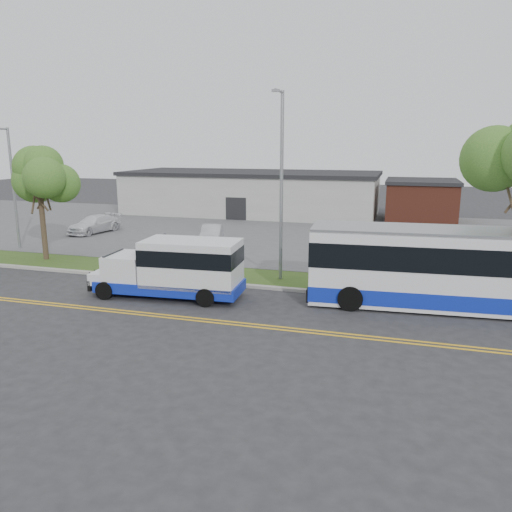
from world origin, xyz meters
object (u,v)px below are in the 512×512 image
(transit_bus, at_px, (456,269))
(pedestrian, at_px, (165,249))
(streetlight_near, at_px, (281,181))
(shuttle_bus, at_px, (177,267))
(tree_west, at_px, (39,177))
(parked_car_b, at_px, (94,224))
(streetlight_far, at_px, (12,184))
(parked_car_a, at_px, (212,234))

(transit_bus, relative_size, pedestrian, 6.88)
(streetlight_near, bearing_deg, shuttle_bus, -133.72)
(tree_west, height_order, parked_car_b, tree_west)
(shuttle_bus, height_order, transit_bus, transit_bus)
(tree_west, height_order, pedestrian, tree_west)
(streetlight_far, height_order, pedestrian, streetlight_far)
(transit_bus, bearing_deg, shuttle_bus, -174.64)
(pedestrian, xyz_separation_m, parked_car_b, (-10.42, 8.27, -0.24))
(tree_west, bearing_deg, parked_car_a, 43.98)
(shuttle_bus, bearing_deg, tree_west, 153.77)
(pedestrian, bearing_deg, transit_bus, 160.77)
(streetlight_far, height_order, parked_car_a, streetlight_far)
(shuttle_bus, xyz_separation_m, parked_car_b, (-13.75, 13.64, -0.68))
(parked_car_a, bearing_deg, parked_car_b, 157.39)
(transit_bus, relative_size, parked_car_a, 3.22)
(streetlight_near, height_order, parked_car_b, streetlight_near)
(pedestrian, xyz_separation_m, parked_car_a, (0.20, 6.87, -0.27))
(streetlight_near, distance_m, pedestrian, 8.48)
(tree_west, xyz_separation_m, parked_car_a, (7.95, 7.67, -4.37))
(streetlight_far, bearing_deg, tree_west, -28.98)
(transit_bus, bearing_deg, streetlight_far, 166.25)
(streetlight_far, distance_m, parked_car_b, 7.90)
(parked_car_b, bearing_deg, tree_west, -62.58)
(shuttle_bus, distance_m, parked_car_b, 19.38)
(streetlight_near, relative_size, pedestrian, 5.12)
(streetlight_far, bearing_deg, shuttle_bus, -24.24)
(pedestrian, bearing_deg, shuttle_bus, 114.83)
(tree_west, xyz_separation_m, shuttle_bus, (11.08, -4.57, -3.65))
(shuttle_bus, relative_size, transit_bus, 0.57)
(parked_car_a, bearing_deg, streetlight_far, -170.57)
(streetlight_near, height_order, transit_bus, streetlight_near)
(tree_west, bearing_deg, shuttle_bus, -22.43)
(tree_west, xyz_separation_m, streetlight_far, (-4.00, 2.22, -0.65))
(parked_car_a, bearing_deg, shuttle_bus, -90.78)
(transit_bus, xyz_separation_m, pedestrian, (-15.60, 3.40, -0.74))
(streetlight_far, distance_m, shuttle_bus, 16.81)
(tree_west, height_order, parked_car_a, tree_west)
(tree_west, relative_size, shuttle_bus, 0.94)
(pedestrian, bearing_deg, tree_west, -1.05)
(pedestrian, height_order, parked_car_a, pedestrian)
(parked_car_a, height_order, parked_car_b, parked_car_b)
(streetlight_far, distance_m, transit_bus, 27.91)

